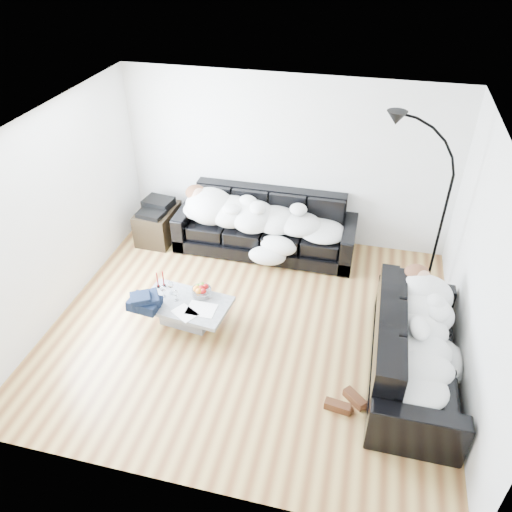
% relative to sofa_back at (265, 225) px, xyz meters
% --- Properties ---
extents(ground, '(5.00, 5.00, 0.00)m').
position_rel_sofa_back_xyz_m(ground, '(0.21, -1.77, -0.45)').
color(ground, brown).
rests_on(ground, ground).
extents(wall_back, '(5.00, 0.02, 2.60)m').
position_rel_sofa_back_xyz_m(wall_back, '(0.21, 0.48, 0.85)').
color(wall_back, silver).
rests_on(wall_back, ground).
extents(wall_left, '(0.02, 4.50, 2.60)m').
position_rel_sofa_back_xyz_m(wall_left, '(-2.29, -1.77, 0.85)').
color(wall_left, silver).
rests_on(wall_left, ground).
extents(wall_right, '(0.02, 4.50, 2.60)m').
position_rel_sofa_back_xyz_m(wall_right, '(2.71, -1.77, 0.85)').
color(wall_right, silver).
rests_on(wall_right, ground).
extents(ceiling, '(5.00, 5.00, 0.00)m').
position_rel_sofa_back_xyz_m(ceiling, '(0.21, -1.77, 2.15)').
color(ceiling, white).
rests_on(ceiling, ground).
extents(sofa_back, '(2.74, 0.95, 0.89)m').
position_rel_sofa_back_xyz_m(sofa_back, '(0.00, 0.00, 0.00)').
color(sofa_back, black).
rests_on(sofa_back, ground).
extents(sofa_right, '(0.94, 2.19, 0.89)m').
position_rel_sofa_back_xyz_m(sofa_right, '(2.21, -2.14, -0.00)').
color(sofa_right, black).
rests_on(sofa_right, ground).
extents(sleeper_back, '(2.32, 0.80, 0.46)m').
position_rel_sofa_back_xyz_m(sleeper_back, '(-0.00, -0.05, 0.20)').
color(sleeper_back, white).
rests_on(sleeper_back, sofa_back).
extents(sleeper_right, '(0.79, 1.88, 0.46)m').
position_rel_sofa_back_xyz_m(sleeper_right, '(2.21, -2.14, 0.20)').
color(sleeper_right, white).
rests_on(sleeper_right, sofa_right).
extents(teal_cushion, '(0.42, 0.38, 0.20)m').
position_rel_sofa_back_xyz_m(teal_cushion, '(2.15, -1.46, 0.27)').
color(teal_cushion, '#0E5963').
rests_on(teal_cushion, sofa_right).
extents(coffee_table, '(1.18, 0.78, 0.32)m').
position_rel_sofa_back_xyz_m(coffee_table, '(-0.61, -1.88, -0.28)').
color(coffee_table, '#939699').
rests_on(coffee_table, ground).
extents(fruit_bowl, '(0.31, 0.31, 0.16)m').
position_rel_sofa_back_xyz_m(fruit_bowl, '(-0.45, -1.69, -0.04)').
color(fruit_bowl, white).
rests_on(fruit_bowl, coffee_table).
extents(wine_glass_a, '(0.08, 0.08, 0.19)m').
position_rel_sofa_back_xyz_m(wine_glass_a, '(-0.84, -1.76, -0.03)').
color(wine_glass_a, white).
rests_on(wine_glass_a, coffee_table).
extents(wine_glass_b, '(0.09, 0.09, 0.17)m').
position_rel_sofa_back_xyz_m(wine_glass_b, '(-0.92, -1.83, -0.04)').
color(wine_glass_b, white).
rests_on(wine_glass_b, coffee_table).
extents(wine_glass_c, '(0.09, 0.09, 0.16)m').
position_rel_sofa_back_xyz_m(wine_glass_c, '(-0.73, -1.87, -0.04)').
color(wine_glass_c, white).
rests_on(wine_glass_c, coffee_table).
extents(candle_left, '(0.05, 0.05, 0.23)m').
position_rel_sofa_back_xyz_m(candle_left, '(-1.06, -1.68, -0.01)').
color(candle_left, maroon).
rests_on(candle_left, coffee_table).
extents(candle_right, '(0.05, 0.05, 0.24)m').
position_rel_sofa_back_xyz_m(candle_right, '(-1.00, -1.64, -0.00)').
color(candle_right, maroon).
rests_on(candle_right, coffee_table).
extents(newspaper_a, '(0.36, 0.28, 0.01)m').
position_rel_sofa_back_xyz_m(newspaper_a, '(-0.37, -1.96, -0.12)').
color(newspaper_a, silver).
rests_on(newspaper_a, coffee_table).
extents(newspaper_b, '(0.38, 0.35, 0.01)m').
position_rel_sofa_back_xyz_m(newspaper_b, '(-0.54, -2.07, -0.12)').
color(newspaper_b, silver).
rests_on(newspaper_b, coffee_table).
extents(navy_jacket, '(0.45, 0.39, 0.20)m').
position_rel_sofa_back_xyz_m(navy_jacket, '(-1.09, -2.12, 0.06)').
color(navy_jacket, black).
rests_on(navy_jacket, coffee_table).
extents(shoes, '(0.57, 0.49, 0.11)m').
position_rel_sofa_back_xyz_m(shoes, '(1.52, -2.74, -0.39)').
color(shoes, '#472311').
rests_on(shoes, ground).
extents(av_cabinet, '(0.55, 0.79, 0.53)m').
position_rel_sofa_back_xyz_m(av_cabinet, '(-1.74, -0.09, -0.18)').
color(av_cabinet, black).
rests_on(av_cabinet, ground).
extents(stereo, '(0.48, 0.40, 0.13)m').
position_rel_sofa_back_xyz_m(stereo, '(-1.74, -0.09, 0.15)').
color(stereo, black).
rests_on(stereo, av_cabinet).
extents(floor_lamp, '(0.87, 0.55, 2.23)m').
position_rel_sofa_back_xyz_m(floor_lamp, '(2.41, -0.54, 0.67)').
color(floor_lamp, black).
rests_on(floor_lamp, ground).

